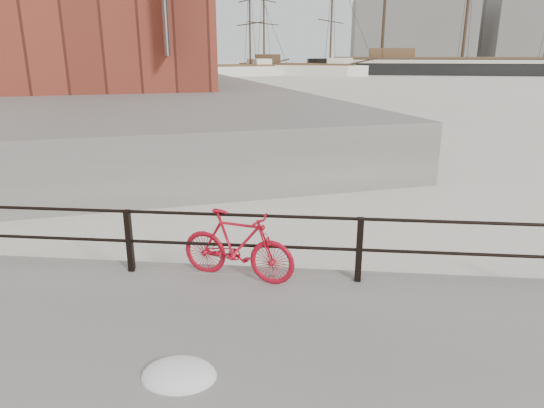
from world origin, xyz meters
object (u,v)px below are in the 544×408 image
(schooner_left, at_px, (218,76))
(workboat_far, at_px, (44,89))
(bicycle, at_px, (238,245))
(schooner_mid, at_px, (296,75))
(workboat_near, at_px, (26,97))
(barque_black, at_px, (460,75))

(schooner_left, relative_size, workboat_far, 2.17)
(bicycle, distance_m, schooner_mid, 82.29)
(schooner_mid, bearing_deg, workboat_near, -92.14)
(barque_black, bearing_deg, workboat_near, -129.63)
(bicycle, xyz_separation_m, schooner_left, (-16.13, 75.15, -0.89))
(schooner_mid, distance_m, workboat_near, 52.88)
(schooner_mid, bearing_deg, workboat_far, -102.54)
(schooner_mid, distance_m, schooner_left, 14.39)
(schooner_mid, height_order, workboat_far, schooner_mid)
(schooner_mid, bearing_deg, bicycle, -66.81)
(barque_black, relative_size, schooner_mid, 2.18)
(workboat_near, bearing_deg, schooner_mid, 48.01)
(schooner_mid, relative_size, workboat_far, 2.37)
(bicycle, height_order, schooner_mid, schooner_mid)
(workboat_near, xyz_separation_m, workboat_far, (-4.49, 10.57, 0.00))
(bicycle, xyz_separation_m, schooner_mid, (-3.59, 82.21, -0.89))
(bicycle, distance_m, workboat_near, 41.25)
(schooner_mid, distance_m, workboat_far, 45.63)
(barque_black, xyz_separation_m, workboat_far, (-53.92, -40.65, 0.00))
(barque_black, bearing_deg, schooner_mid, -170.75)
(bicycle, distance_m, schooner_left, 76.87)
(workboat_far, bearing_deg, schooner_left, 24.00)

